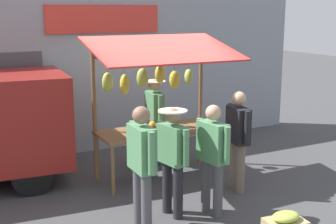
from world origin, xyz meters
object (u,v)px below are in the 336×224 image
object	(u,v)px
shopper_with_ponytail	(173,153)
shopper_with_shopping_bag	(238,134)
market_stall	(159,91)
shopper_in_grey_tee	(142,159)
shopper_in_striped_shirt	(212,152)
vendor_with_sunhat	(154,114)

from	to	relation	value
shopper_with_ponytail	shopper_with_shopping_bag	bearing A→B (deg)	-84.33
market_stall	shopper_in_grey_tee	xyz separation A→B (m)	(1.13, 1.79, -0.55)
market_stall	shopper_in_striped_shirt	bearing A→B (deg)	89.23
market_stall	shopper_with_shopping_bag	size ratio (longest dim) A/B	1.50
shopper_with_ponytail	shopper_in_grey_tee	bearing A→B (deg)	102.37
market_stall	shopper_with_shopping_bag	distance (m)	1.58
shopper_in_grey_tee	vendor_with_sunhat	bearing A→B (deg)	-27.81
shopper_with_shopping_bag	shopper_in_grey_tee	xyz separation A→B (m)	(1.97, 0.60, 0.04)
vendor_with_sunhat	shopper_in_grey_tee	world-z (taller)	shopper_in_grey_tee
shopper_with_shopping_bag	shopper_in_grey_tee	bearing A→B (deg)	116.19
vendor_with_sunhat	shopper_with_ponytail	bearing A→B (deg)	-15.01
vendor_with_sunhat	shopper_with_ponytail	size ratio (longest dim) A/B	1.04
market_stall	vendor_with_sunhat	xyz separation A→B (m)	(-0.24, -0.69, -0.58)
vendor_with_sunhat	shopper_with_ponytail	world-z (taller)	vendor_with_sunhat
market_stall	vendor_with_sunhat	bearing A→B (deg)	-109.33
market_stall	shopper_in_grey_tee	distance (m)	2.19
vendor_with_sunhat	shopper_in_striped_shirt	xyz separation A→B (m)	(0.27, 2.48, -0.04)
market_stall	shopper_in_grey_tee	size ratio (longest dim) A/B	1.45
shopper_with_shopping_bag	shopper_in_striped_shirt	world-z (taller)	shopper_with_shopping_bag
shopper_in_grey_tee	market_stall	bearing A→B (deg)	-31.12
market_stall	vendor_with_sunhat	world-z (taller)	market_stall
shopper_in_grey_tee	shopper_with_ponytail	bearing A→B (deg)	-67.24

